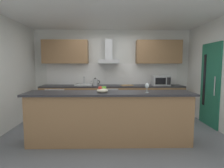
# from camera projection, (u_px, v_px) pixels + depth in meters

# --- Properties ---
(ground) EXTENTS (5.83, 4.50, 0.02)m
(ground) POSITION_uv_depth(u_px,v_px,m) (114.00, 131.00, 4.32)
(ground) COLOR slate
(ceiling) EXTENTS (5.83, 4.50, 0.02)m
(ceiling) POSITION_uv_depth(u_px,v_px,m) (114.00, 14.00, 4.06)
(ceiling) COLOR white
(wall_back) EXTENTS (5.83, 0.12, 2.60)m
(wall_back) POSITION_uv_depth(u_px,v_px,m) (112.00, 72.00, 5.99)
(wall_back) COLOR silver
(wall_back) RESTS_ON ground
(wall_left) EXTENTS (0.12, 4.50, 2.60)m
(wall_left) POSITION_uv_depth(u_px,v_px,m) (2.00, 75.00, 4.14)
(wall_left) COLOR silver
(wall_left) RESTS_ON ground
(wall_right) EXTENTS (0.12, 4.50, 2.60)m
(wall_right) POSITION_uv_depth(u_px,v_px,m) (223.00, 75.00, 4.24)
(wall_right) COLOR silver
(wall_right) RESTS_ON ground
(backsplash_tile) EXTENTS (4.11, 0.02, 0.66)m
(backsplash_tile) POSITION_uv_depth(u_px,v_px,m) (112.00, 74.00, 5.93)
(backsplash_tile) COLOR white
(counter_back) EXTENTS (4.25, 0.60, 0.90)m
(counter_back) POSITION_uv_depth(u_px,v_px,m) (112.00, 100.00, 5.70)
(counter_back) COLOR olive
(counter_back) RESTS_ON ground
(counter_island) EXTENTS (3.17, 0.64, 1.00)m
(counter_island) POSITION_uv_depth(u_px,v_px,m) (109.00, 118.00, 3.62)
(counter_island) COLOR olive
(counter_island) RESTS_ON ground
(upper_cabinets) EXTENTS (4.20, 0.32, 0.70)m
(upper_cabinets) POSITION_uv_depth(u_px,v_px,m) (112.00, 52.00, 5.70)
(upper_cabinets) COLOR olive
(side_door) EXTENTS (0.08, 0.85, 2.05)m
(side_door) POSITION_uv_depth(u_px,v_px,m) (210.00, 85.00, 4.65)
(side_door) COLOR #1E664C
(side_door) RESTS_ON ground
(oven) EXTENTS (0.60, 0.62, 0.80)m
(oven) POSITION_uv_depth(u_px,v_px,m) (109.00, 100.00, 5.67)
(oven) COLOR slate
(oven) RESTS_ON ground
(refrigerator) EXTENTS (0.58, 0.60, 0.85)m
(refrigerator) POSITION_uv_depth(u_px,v_px,m) (57.00, 101.00, 5.64)
(refrigerator) COLOR white
(refrigerator) RESTS_ON ground
(microwave) EXTENTS (0.50, 0.38, 0.30)m
(microwave) POSITION_uv_depth(u_px,v_px,m) (161.00, 81.00, 5.61)
(microwave) COLOR #B7BABC
(microwave) RESTS_ON counter_back
(sink) EXTENTS (0.50, 0.40, 0.26)m
(sink) POSITION_uv_depth(u_px,v_px,m) (84.00, 85.00, 5.62)
(sink) COLOR silver
(sink) RESTS_ON counter_back
(kettle) EXTENTS (0.29, 0.15, 0.24)m
(kettle) POSITION_uv_depth(u_px,v_px,m) (95.00, 82.00, 5.57)
(kettle) COLOR #B7BABC
(kettle) RESTS_ON counter_back
(range_hood) EXTENTS (0.62, 0.45, 0.72)m
(range_hood) POSITION_uv_depth(u_px,v_px,m) (109.00, 56.00, 5.66)
(range_hood) COLOR #B7BABC
(wine_glass) EXTENTS (0.08, 0.08, 0.18)m
(wine_glass) POSITION_uv_depth(u_px,v_px,m) (147.00, 86.00, 3.52)
(wine_glass) COLOR silver
(wine_glass) RESTS_ON counter_island
(fruit_bowl) EXTENTS (0.22, 0.22, 0.13)m
(fruit_bowl) POSITION_uv_depth(u_px,v_px,m) (102.00, 90.00, 3.53)
(fruit_bowl) COLOR beige
(fruit_bowl) RESTS_ON counter_island
(chopping_board) EXTENTS (0.39, 0.30, 0.02)m
(chopping_board) POSITION_uv_depth(u_px,v_px,m) (127.00, 85.00, 5.61)
(chopping_board) COLOR tan
(chopping_board) RESTS_ON counter_back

